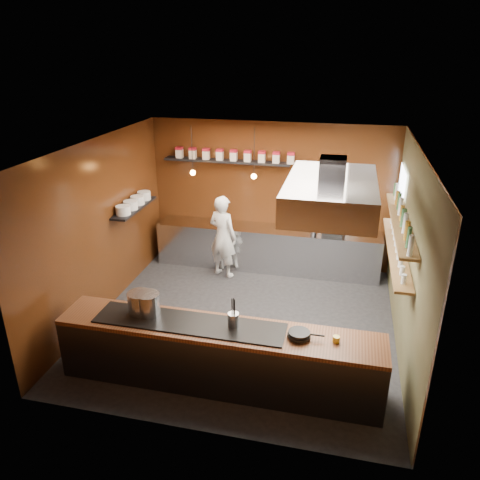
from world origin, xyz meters
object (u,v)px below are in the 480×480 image
(stockpot_large, at_px, (148,304))
(stockpot_small, at_px, (140,303))
(chef, at_px, (223,237))
(extractor_hood, at_px, (331,193))
(espresso_machine, at_px, (334,224))

(stockpot_large, distance_m, stockpot_small, 0.13)
(stockpot_large, distance_m, chef, 3.19)
(stockpot_large, relative_size, chef, 0.19)
(extractor_hood, relative_size, stockpot_small, 6.00)
(extractor_hood, xyz_separation_m, espresso_machine, (0.04, 2.59, -1.40))
(espresso_machine, xyz_separation_m, chef, (-2.15, -0.54, -0.26))
(espresso_machine, bearing_deg, extractor_hood, -83.12)
(espresso_machine, bearing_deg, stockpot_small, -115.89)
(espresso_machine, bearing_deg, chef, -158.17)
(stockpot_small, relative_size, espresso_machine, 0.82)
(stockpot_large, bearing_deg, espresso_machine, 57.75)
(stockpot_small, bearing_deg, chef, 84.17)
(extractor_hood, height_order, stockpot_large, extractor_hood)
(extractor_hood, distance_m, stockpot_large, 2.93)
(stockpot_large, relative_size, stockpot_small, 0.97)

